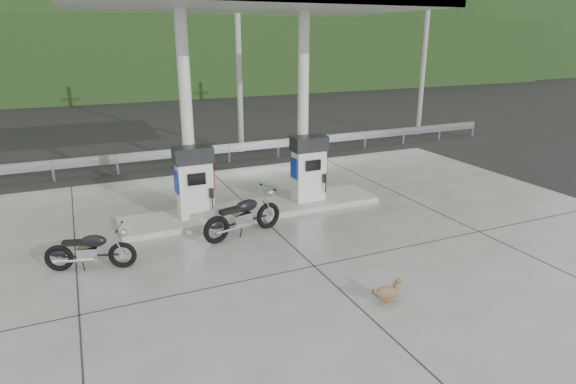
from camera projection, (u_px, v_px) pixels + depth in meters
name	position (u px, v px, depth m)	size (l,w,h in m)	color
ground	(294.00, 248.00, 10.82)	(160.00, 160.00, 0.00)	black
forecourt_apron	(294.00, 248.00, 10.81)	(18.00, 14.00, 0.02)	slate
pump_island	(255.00, 210.00, 12.96)	(7.00, 1.40, 0.15)	#9E9B93
gas_pump_left	(194.00, 182.00, 12.03)	(0.95, 0.55, 1.80)	silver
gas_pump_right	(309.00, 168.00, 13.28)	(0.95, 0.55, 1.80)	silver
canopy_column_left	(187.00, 116.00, 11.88)	(0.30, 0.30, 5.00)	white
canopy_column_right	(303.00, 108.00, 13.13)	(0.30, 0.30, 5.00)	white
guardrail	(202.00, 146.00, 17.54)	(26.00, 0.16, 1.42)	gray
road	(183.00, 146.00, 20.80)	(60.00, 7.00, 0.01)	black
utility_pole_b	(238.00, 51.00, 18.60)	(0.22, 0.22, 8.00)	gray
utility_pole_c	(425.00, 48.00, 22.09)	(0.22, 0.22, 8.00)	gray
tree_band	(126.00, 57.00, 35.92)	(80.00, 6.00, 6.00)	black
forested_hills	(102.00, 72.00, 62.88)	(100.00, 40.00, 140.00)	black
motorcycle_left	(90.00, 251.00, 9.71)	(1.69, 0.53, 0.80)	black
motorcycle_right	(243.00, 217.00, 11.35)	(1.98, 0.63, 0.94)	black
duck	(387.00, 293.00, 8.52)	(0.56, 0.16, 0.40)	brown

